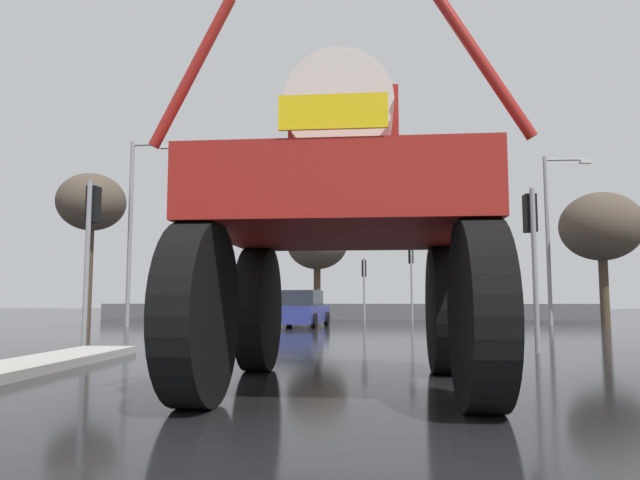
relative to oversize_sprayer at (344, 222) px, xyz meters
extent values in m
plane|color=black|center=(-0.57, 11.14, -2.15)|extent=(120.00, 120.00, 0.00)
cylinder|color=black|center=(-1.40, 1.69, -1.17)|extent=(0.48, 1.96, 1.95)
cylinder|color=black|center=(1.51, 1.60, -1.17)|extent=(0.48, 1.96, 1.95)
cylinder|color=black|center=(-1.51, -1.55, -1.17)|extent=(0.48, 1.96, 1.95)
cylinder|color=black|center=(1.40, -1.65, -1.17)|extent=(0.48, 1.96, 1.95)
cube|color=maroon|center=(0.00, 0.02, 0.19)|extent=(3.54, 4.06, 0.82)
cube|color=maroon|center=(0.01, 0.43, 1.19)|extent=(1.49, 1.30, 1.18)
cylinder|color=silver|center=(-0.02, -0.55, 1.25)|extent=(1.33, 1.35, 1.28)
cylinder|color=maroon|center=(-1.59, -1.70, 1.41)|extent=(0.93, 0.15, 1.67)
cylinder|color=maroon|center=(1.48, -1.80, 1.38)|extent=(1.03, 0.15, 1.62)
cube|color=yellow|center=(-0.07, -1.98, 0.85)|extent=(1.11, 0.08, 0.36)
cube|color=navy|center=(-2.20, 17.26, -1.62)|extent=(2.23, 4.29, 0.70)
cube|color=#23282D|center=(-2.22, 17.11, -0.95)|extent=(1.83, 2.29, 0.64)
cylinder|color=black|center=(-2.86, 18.71, -1.85)|extent=(0.26, 0.62, 0.60)
cylinder|color=black|center=(-1.18, 18.48, -1.85)|extent=(0.26, 0.62, 0.60)
cylinder|color=black|center=(-3.22, 16.03, -1.85)|extent=(0.26, 0.62, 0.60)
cylinder|color=black|center=(-1.54, 15.81, -1.85)|extent=(0.26, 0.62, 0.60)
cylinder|color=gray|center=(-5.93, 5.27, -0.23)|extent=(0.11, 0.11, 3.84)
cube|color=black|center=(-5.93, 5.49, 1.17)|extent=(0.24, 0.32, 0.84)
sphere|color=red|center=(-5.93, 5.68, 1.44)|extent=(0.17, 0.17, 0.17)
sphere|color=#3C2403|center=(-5.93, 5.68, 1.17)|extent=(0.17, 0.17, 0.17)
sphere|color=black|center=(-5.93, 5.68, 0.90)|extent=(0.17, 0.17, 0.17)
cylinder|color=gray|center=(3.99, 5.27, -0.38)|extent=(0.11, 0.11, 3.55)
cube|color=black|center=(3.99, 5.49, 0.88)|extent=(0.24, 0.32, 0.84)
sphere|color=red|center=(3.99, 5.68, 1.15)|extent=(0.17, 0.17, 0.17)
sphere|color=#3C2403|center=(3.99, 5.68, 0.88)|extent=(0.17, 0.17, 0.17)
sphere|color=black|center=(3.99, 5.68, 0.61)|extent=(0.17, 0.17, 0.17)
cylinder|color=gray|center=(2.92, 22.55, -0.19)|extent=(0.11, 0.11, 3.92)
cube|color=black|center=(2.92, 22.76, 1.25)|extent=(0.24, 0.32, 0.84)
sphere|color=red|center=(2.92, 22.95, 1.52)|extent=(0.17, 0.17, 0.17)
sphere|color=#3C2403|center=(2.92, 22.95, 1.25)|extent=(0.17, 0.17, 0.17)
sphere|color=black|center=(2.92, 22.95, 0.98)|extent=(0.17, 0.17, 0.17)
cylinder|color=gray|center=(0.52, 22.55, -0.52)|extent=(0.11, 0.11, 3.25)
cube|color=black|center=(0.52, 22.76, 0.58)|extent=(0.24, 0.32, 0.84)
sphere|color=red|center=(0.52, 22.95, 0.85)|extent=(0.17, 0.17, 0.17)
sphere|color=#3C2403|center=(0.52, 22.95, 0.58)|extent=(0.17, 0.17, 0.17)
sphere|color=black|center=(0.52, 22.95, 0.31)|extent=(0.17, 0.17, 0.17)
cylinder|color=gray|center=(-9.57, 17.02, 1.85)|extent=(0.18, 0.18, 8.00)
cylinder|color=gray|center=(-8.83, 17.02, 5.70)|extent=(1.49, 0.10, 0.10)
cube|color=silver|center=(-8.08, 17.02, 5.60)|extent=(0.50, 0.24, 0.16)
cylinder|color=gray|center=(8.69, 19.23, 1.64)|extent=(0.18, 0.18, 7.58)
cylinder|color=gray|center=(9.59, 19.23, 5.28)|extent=(1.80, 0.10, 0.10)
cube|color=silver|center=(10.49, 19.23, 5.18)|extent=(0.50, 0.24, 0.16)
cylinder|color=#473828|center=(-10.73, 15.74, -0.07)|extent=(0.31, 0.31, 4.16)
ellipsoid|color=brown|center=(-10.73, 15.74, 2.98)|extent=(2.76, 2.76, 2.35)
cylinder|color=#473828|center=(10.84, 18.74, -0.60)|extent=(0.39, 0.39, 3.09)
ellipsoid|color=brown|center=(10.84, 18.74, 2.18)|extent=(3.52, 3.52, 2.99)
cylinder|color=#473828|center=(-2.14, 26.44, -0.57)|extent=(0.40, 0.40, 3.15)
ellipsoid|color=brown|center=(-2.14, 26.44, 2.23)|extent=(3.50, 3.50, 2.98)
cube|color=#59595B|center=(-0.57, 26.99, -1.70)|extent=(28.93, 0.24, 0.90)
camera|label=1|loc=(0.17, -7.80, -1.03)|focal=33.43mm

